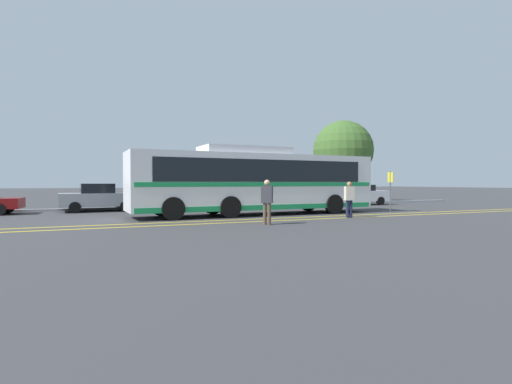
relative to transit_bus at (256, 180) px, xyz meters
name	(u,v)px	position (x,y,z in m)	size (l,w,h in m)	color
ground_plane	(253,214)	(-0.05, 0.28, -1.71)	(220.00, 220.00, 0.00)	#38383A
lane_strip_0	(275,218)	(0.02, -2.20, -1.71)	(0.20, 32.40, 0.01)	gold
lane_strip_1	(286,220)	(0.02, -3.26, -1.71)	(0.20, 32.40, 0.01)	gold
curb_strip	(216,206)	(0.02, 6.53, -1.64)	(40.40, 0.36, 0.15)	#99999E
transit_bus	(256,180)	(0.00, 0.00, 0.00)	(12.78, 3.00, 3.35)	silver
parked_car_1	(99,197)	(-7.12, 5.60, -0.94)	(4.19, 2.17, 1.55)	#9E9EA3
parked_car_2	(190,197)	(-1.96, 5.67, -0.96)	(4.72, 1.99, 1.46)	#4C3823
parked_car_3	(277,196)	(3.77, 5.15, -1.01)	(4.95, 2.02, 1.40)	olive
parked_car_4	(356,195)	(10.07, 5.13, -0.97)	(4.88, 1.99, 1.45)	silver
pedestrian_0	(349,197)	(3.23, -3.29, -0.78)	(0.45, 0.28, 1.65)	#191E38
pedestrian_1	(267,199)	(-1.48, -4.52, -0.74)	(0.46, 0.44, 1.72)	brown
bus_stop_sign	(390,186)	(7.68, -1.00, -0.30)	(0.07, 0.40, 2.23)	#59595E
tree_0	(343,151)	(11.98, 9.38, 2.56)	(4.97, 4.97, 6.77)	#513823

